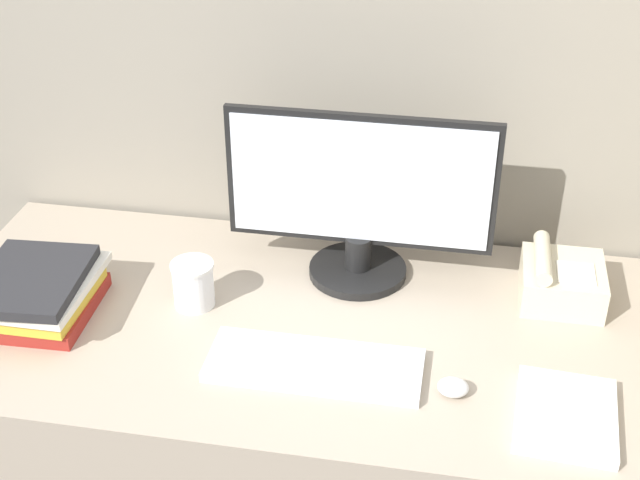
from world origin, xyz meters
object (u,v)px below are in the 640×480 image
object	(u,v)px
coffee_cup	(193,284)
book_stack	(38,293)
monitor	(360,202)
mouse	(453,387)
keyboard	(315,365)
desk_telephone	(561,281)

from	to	relation	value
coffee_cup	book_stack	size ratio (longest dim) A/B	0.36
monitor	coffee_cup	world-z (taller)	monitor
mouse	coffee_cup	size ratio (longest dim) A/B	0.58
keyboard	mouse	world-z (taller)	mouse
monitor	keyboard	distance (m)	0.41
keyboard	desk_telephone	world-z (taller)	desk_telephone
mouse	coffee_cup	xyz separation A→B (m)	(-0.58, 0.20, 0.04)
keyboard	coffee_cup	bearing A→B (deg)	150.06
keyboard	book_stack	distance (m)	0.63
book_stack	mouse	bearing A→B (deg)	-6.82
monitor	keyboard	size ratio (longest dim) A/B	1.40
book_stack	desk_telephone	world-z (taller)	desk_telephone
monitor	desk_telephone	xyz separation A→B (m)	(0.46, -0.02, -0.15)
monitor	desk_telephone	bearing A→B (deg)	-2.44
monitor	coffee_cup	size ratio (longest dim) A/B	5.68
mouse	desk_telephone	xyz separation A→B (m)	(0.22, 0.37, 0.03)
keyboard	mouse	xyz separation A→B (m)	(0.28, -0.03, 0.01)
coffee_cup	desk_telephone	bearing A→B (deg)	11.90
monitor	keyboard	world-z (taller)	monitor
keyboard	monitor	bearing A→B (deg)	84.34
monitor	book_stack	bearing A→B (deg)	-156.96
keyboard	coffee_cup	xyz separation A→B (m)	(-0.30, 0.17, 0.04)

